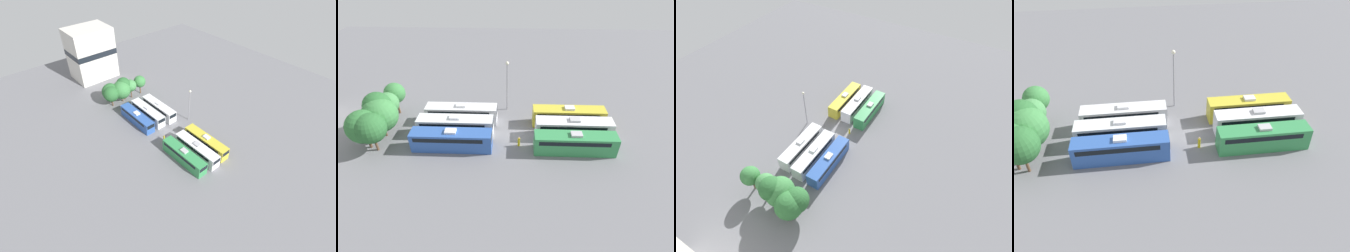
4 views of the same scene
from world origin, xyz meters
The scene contains 16 objects.
ground_plane centered at (0.00, 0.00, 0.00)m, with size 120.48×120.48×0.00m, color slate.
bus_0 centered at (-3.67, -8.87, 1.69)m, with size 2.61×12.03×3.44m.
bus_1 centered at (0.02, -9.27, 1.69)m, with size 2.61×12.03×3.44m.
bus_2 centered at (3.44, -8.98, 1.69)m, with size 2.61×12.03×3.44m.
bus_3 centered at (-3.60, 9.40, 1.69)m, with size 2.61×12.03×3.44m.
bus_4 centered at (0.00, 9.48, 1.69)m, with size 2.61×12.03×3.44m.
bus_5 centered at (3.59, 9.11, 1.69)m, with size 2.61×12.03×3.44m.
worker_person centered at (-2.63, -0.67, 0.78)m, with size 0.36×0.36×1.68m.
light_pole centered at (7.84, 1.48, 6.18)m, with size 0.60×0.60×9.35m.
tree_0 centered at (-4.42, 20.61, 4.06)m, with size 4.53×4.53×6.34m.
tree_1 centered at (-3.86, 21.93, 3.92)m, with size 4.98×4.98×6.42m.
tree_2 centered at (-0.91, 20.74, 3.97)m, with size 5.38×5.38×6.67m.
tree_3 centered at (0.26, 21.41, 4.90)m, with size 4.34×4.34×7.11m.
tree_4 centered at (2.30, 20.80, 4.13)m, with size 3.61×3.61×5.96m.
tree_5 centered at (5.82, 21.05, 4.07)m, with size 3.61×3.61×5.90m.
depot_building centered at (0.42, 40.16, 8.33)m, with size 13.34×10.21×16.50m.
Camera 1 is at (-33.18, -37.87, 44.44)m, focal length 28.00 mm.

